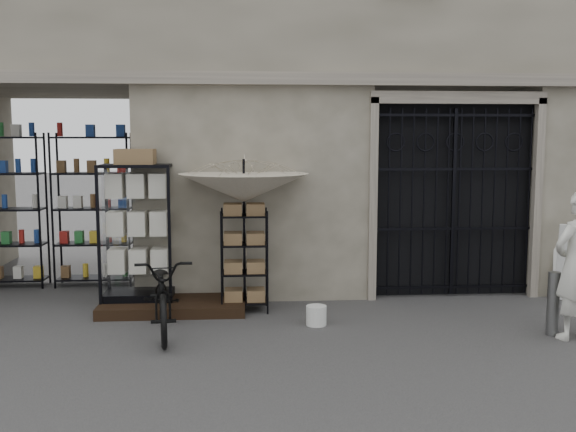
{
  "coord_description": "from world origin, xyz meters",
  "views": [
    {
      "loc": [
        -1.42,
        -7.29,
        2.39
      ],
      "look_at": [
        -0.8,
        1.4,
        1.35
      ],
      "focal_mm": 40.0,
      "sensor_mm": 36.0,
      "label": 1
    }
  ],
  "objects": [
    {
      "name": "shop_shelving",
      "position": [
        -4.55,
        3.3,
        1.25
      ],
      "size": [
        2.7,
        0.5,
        2.5
      ],
      "primitive_type": "cube",
      "color": "black",
      "rests_on": "ground"
    },
    {
      "name": "market_umbrella",
      "position": [
        -1.4,
        1.56,
        1.84
      ],
      "size": [
        1.99,
        2.01,
        2.55
      ],
      "rotation": [
        0.0,
        0.0,
        -0.33
      ],
      "color": "black",
      "rests_on": "ground"
    },
    {
      "name": "iron_gate",
      "position": [
        1.75,
        2.28,
        1.5
      ],
      "size": [
        2.5,
        0.21,
        3.0
      ],
      "color": "black",
      "rests_on": "ground"
    },
    {
      "name": "easel_sign",
      "position": [
        3.49,
        1.73,
        0.6
      ],
      "size": [
        0.73,
        0.78,
        1.16
      ],
      "rotation": [
        0.0,
        0.0,
        -0.34
      ],
      "color": "silver",
      "rests_on": "ground"
    },
    {
      "name": "shop_recess",
      "position": [
        -4.5,
        2.8,
        1.5
      ],
      "size": [
        3.0,
        1.7,
        3.0
      ],
      "primitive_type": "cube",
      "color": "black",
      "rests_on": "ground"
    },
    {
      "name": "display_cabinet",
      "position": [
        -2.89,
        1.72,
        1.0
      ],
      "size": [
        1.06,
        0.8,
        2.06
      ],
      "rotation": [
        0.0,
        0.0,
        0.25
      ],
      "color": "black",
      "rests_on": "step_platform"
    },
    {
      "name": "steel_bollard",
      "position": [
        2.36,
        0.11,
        0.39
      ],
      "size": [
        0.18,
        0.18,
        0.79
      ],
      "primitive_type": "cylinder",
      "rotation": [
        0.0,
        0.0,
        0.27
      ],
      "color": "slate",
      "rests_on": "ground"
    },
    {
      "name": "wire_rack",
      "position": [
        -1.4,
        1.54,
        0.7
      ],
      "size": [
        0.68,
        0.52,
        1.43
      ],
      "rotation": [
        0.0,
        0.0,
        -0.12
      ],
      "color": "black",
      "rests_on": "ground"
    },
    {
      "name": "shopkeeper",
      "position": [
        2.56,
        -0.03,
        0.0
      ],
      "size": [
        1.2,
        1.92,
        0.43
      ],
      "primitive_type": "imported",
      "rotation": [
        0.0,
        0.0,
        3.47
      ],
      "color": "silver",
      "rests_on": "ground"
    },
    {
      "name": "white_bucket",
      "position": [
        -0.48,
        0.75,
        0.13
      ],
      "size": [
        0.34,
        0.34,
        0.25
      ],
      "primitive_type": "cylinder",
      "rotation": [
        0.0,
        0.0,
        -0.35
      ],
      "color": "silver",
      "rests_on": "ground"
    },
    {
      "name": "ground",
      "position": [
        0.0,
        0.0,
        0.0
      ],
      "size": [
        80.0,
        80.0,
        0.0
      ],
      "primitive_type": "plane",
      "color": "black",
      "rests_on": "ground"
    },
    {
      "name": "bicycle",
      "position": [
        -2.41,
        0.56,
        0.0
      ],
      "size": [
        0.8,
        1.07,
        1.88
      ],
      "primitive_type": "imported",
      "rotation": [
        0.0,
        0.0,
        0.15
      ],
      "color": "black",
      "rests_on": "ground"
    },
    {
      "name": "step_platform",
      "position": [
        -2.4,
        1.55,
        0.07
      ],
      "size": [
        2.0,
        0.9,
        0.15
      ],
      "primitive_type": "cube",
      "color": "black",
      "rests_on": "ground"
    },
    {
      "name": "main_building",
      "position": [
        0.0,
        4.0,
        4.5
      ],
      "size": [
        14.0,
        4.0,
        9.0
      ],
      "primitive_type": "cube",
      "color": "gray",
      "rests_on": "ground"
    }
  ]
}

